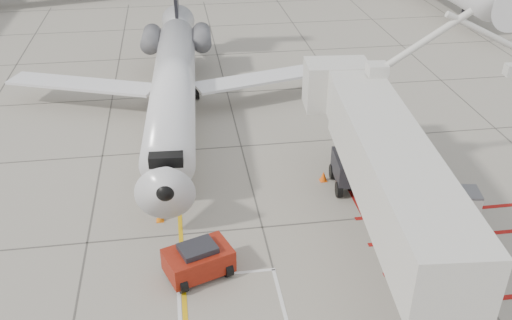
{
  "coord_description": "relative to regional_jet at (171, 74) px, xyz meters",
  "views": [
    {
      "loc": [
        -3.43,
        -17.24,
        16.1
      ],
      "look_at": [
        0.0,
        6.0,
        2.5
      ],
      "focal_mm": 40.0,
      "sensor_mm": 36.0,
      "label": 1
    }
  ],
  "objects": [
    {
      "name": "ground_plane",
      "position": [
        3.8,
        -14.37,
        -3.79
      ],
      "size": [
        260.0,
        260.0,
        0.0
      ],
      "primitive_type": "plane",
      "color": "gray",
      "rests_on": "ground"
    },
    {
      "name": "regional_jet",
      "position": [
        0.0,
        0.0,
        0.0
      ],
      "size": [
        24.4,
        30.07,
        7.58
      ],
      "primitive_type": null,
      "rotation": [
        0.0,
        0.0,
        -0.05
      ],
      "color": "silver",
      "rests_on": "ground_plane"
    },
    {
      "name": "jet_bridge",
      "position": [
        8.61,
        -13.38,
        -0.07
      ],
      "size": [
        10.32,
        19.26,
        7.44
      ],
      "primitive_type": null,
      "rotation": [
        0.0,
        0.0,
        -0.08
      ],
      "color": "silver",
      "rests_on": "ground_plane"
    },
    {
      "name": "pushback_tug",
      "position": [
        0.68,
        -13.18,
        -3.01
      ],
      "size": [
        3.09,
        2.5,
        1.56
      ],
      "primitive_type": null,
      "rotation": [
        0.0,
        0.0,
        0.35
      ],
      "color": "maroon",
      "rests_on": "ground_plane"
    },
    {
      "name": "baggage_cart",
      "position": [
        9.66,
        -8.13,
        -3.15
      ],
      "size": [
        2.29,
        1.79,
        1.27
      ],
      "primitive_type": null,
      "rotation": [
        0.0,
        0.0,
        0.29
      ],
      "color": "slate",
      "rests_on": "ground_plane"
    },
    {
      "name": "ground_power_unit",
      "position": [
        12.75,
        -11.18,
        -2.94
      ],
      "size": [
        2.34,
        1.62,
        1.7
      ],
      "primitive_type": null,
      "rotation": [
        0.0,
        0.0,
        -0.19
      ],
      "color": "silver",
      "rests_on": "ground_plane"
    },
    {
      "name": "cone_nose",
      "position": [
        -0.93,
        -9.14,
        -3.53
      ],
      "size": [
        0.38,
        0.38,
        0.52
      ],
      "primitive_type": "cone",
      "color": "orange",
      "rests_on": "ground_plane"
    },
    {
      "name": "cone_side",
      "position": [
        7.64,
        -6.78,
        -3.52
      ],
      "size": [
        0.39,
        0.39,
        0.55
      ],
      "primitive_type": "cone",
      "color": "#FD5B0D",
      "rests_on": "ground_plane"
    }
  ]
}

